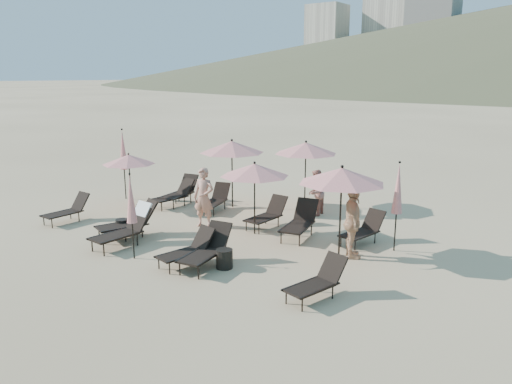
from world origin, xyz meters
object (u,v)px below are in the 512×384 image
Objects in this scene: lounger_7 at (174,194)px; beachgoer_c at (353,222)px; side_table_1 at (224,259)px; lounger_2 at (126,227)px; side_table_0 at (122,227)px; umbrella_open_4 at (306,148)px; lounger_11 at (364,229)px; umbrella_open_2 at (342,176)px; umbrella_closed_2 at (123,150)px; lounger_0 at (68,210)px; beachgoer_a at (204,198)px; lounger_3 at (188,249)px; lounger_6 at (180,191)px; umbrella_open_0 at (129,159)px; umbrella_closed_0 at (131,200)px; umbrella_closed_1 at (398,189)px; lounger_8 at (216,199)px; lounger_10 at (300,221)px; lounger_4 at (207,249)px; umbrella_open_3 at (232,147)px; lounger_1 at (129,221)px; umbrella_open_1 at (255,170)px; beachgoer_b at (316,193)px; lounger_5 at (318,281)px; lounger_9 at (267,214)px.

beachgoer_c is (7.56, -1.07, 0.52)m from lounger_7.
lounger_2 is at bearing -175.13° from side_table_1.
umbrella_open_4 is at bearing 65.77° from side_table_0.
lounger_11 is (7.34, 0.19, -0.03)m from lounger_7.
umbrella_closed_2 is (-9.55, 0.78, -0.26)m from umbrella_open_2.
umbrella_open_2 is 1.01× the size of umbrella_open_4.
beachgoer_a is at bearing 31.30° from lounger_0.
lounger_2 is 1.15× the size of lounger_3.
lounger_6 is at bearing 111.31° from lounger_7.
umbrella_open_0 is (0.29, 2.39, 1.36)m from lounger_0.
lounger_0 is 0.68× the size of umbrella_closed_0.
umbrella_closed_1 is (9.39, 1.19, -0.04)m from umbrella_open_0.
umbrella_open_4 is at bearing 26.35° from umbrella_closed_2.
lounger_10 reaches higher than lounger_8.
lounger_3 is 3.34m from side_table_0.
lounger_2 is (3.37, -0.41, 0.13)m from lounger_0.
beachgoer_a reaches higher than lounger_0.
lounger_4 is (6.28, -0.28, 0.05)m from lounger_0.
side_table_0 is at bearing 5.20° from lounger_0.
lounger_10 is at bearing -21.99° from umbrella_open_3.
beachgoer_a is (-2.98, -0.90, 0.47)m from lounger_10.
side_table_0 is (-0.31, -0.03, -0.24)m from lounger_1.
umbrella_open_4 reaches higher than lounger_7.
lounger_0 is 6.44m from umbrella_open_1.
lounger_2 is 4.79m from lounger_6.
beachgoer_b reaches higher than lounger_8.
umbrella_open_1 is at bearing 52.99° from beachgoer_c.
lounger_1 is 0.99× the size of beachgoer_c.
lounger_2 reaches higher than side_table_1.
lounger_2 is 1.18× the size of beachgoer_b.
lounger_4 is 5.75m from beachgoer_b.
umbrella_open_3 is 1.00× the size of umbrella_closed_1.
umbrella_open_1 reaches higher than lounger_0.
lounger_6 is 5.14m from beachgoer_b.
lounger_10 is at bearing -170.52° from umbrella_closed_1.
umbrella_closed_0 reaches higher than lounger_5.
umbrella_closed_0 reaches higher than lounger_2.
lounger_4 is 1.05× the size of lounger_7.
lounger_11 reaches higher than lounger_5.
beachgoer_c reaches higher than lounger_9.
umbrella_open_1 is at bearing -39.67° from umbrella_open_3.
umbrella_closed_0 is at bearing -17.52° from lounger_1.
beachgoer_b is (2.20, 3.24, -0.16)m from beachgoer_a.
side_table_0 is (-1.84, 1.13, -1.35)m from umbrella_closed_0.
lounger_9 reaches higher than side_table_1.
lounger_6 is 3.97m from side_table_0.
umbrella_closed_1 is 1.30× the size of beachgoer_c.
lounger_0 and lounger_11 have the same top height.
beachgoer_c is (7.67, -1.49, 0.49)m from lounger_6.
side_table_0 is (-2.75, -6.11, -1.91)m from umbrella_open_4.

